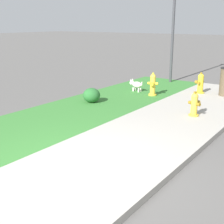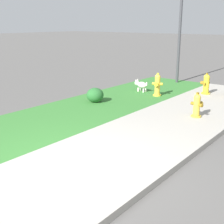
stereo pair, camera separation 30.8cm
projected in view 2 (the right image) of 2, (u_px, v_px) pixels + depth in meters
name	position (u px, v px, depth m)	size (l,w,h in m)	color
ground_plane	(74.00, 171.00, 5.30)	(120.00, 120.00, 0.00)	#5B5956
sidewalk_pavement	(74.00, 171.00, 5.30)	(18.00, 2.42, 0.01)	#ADA89E
street_curb	(137.00, 193.00, 4.52)	(18.00, 0.16, 0.12)	#ADA89E
fire_hydrant_across_street	(157.00, 85.00, 10.58)	(0.34, 0.37, 0.79)	gold
fire_hydrant_far_end	(206.00, 84.00, 10.84)	(0.38, 0.36, 0.75)	yellow
fire_hydrant_near_corner	(197.00, 106.00, 8.21)	(0.33, 0.36, 0.68)	gold
small_white_dog	(141.00, 85.00, 11.29)	(0.26, 0.57, 0.44)	silver
shrub_bush_near_lamp	(95.00, 95.00, 9.80)	(0.54, 0.54, 0.46)	#28662D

